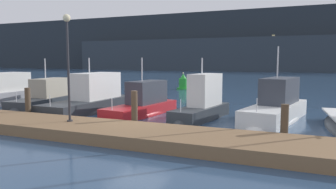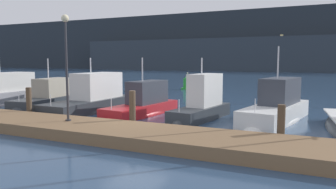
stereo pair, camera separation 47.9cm
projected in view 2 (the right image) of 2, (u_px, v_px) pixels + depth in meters
ground_plane at (135, 128)px, 14.69m from camera, size 400.00×400.00×0.00m
dock at (111, 132)px, 12.97m from camera, size 32.49×2.80×0.45m
mooring_pile_1 at (29, 103)px, 16.99m from camera, size 0.28×0.28×1.65m
mooring_pile_2 at (132, 110)px, 14.39m from camera, size 0.28×0.28×1.72m
mooring_pile_3 at (281, 125)px, 11.82m from camera, size 0.28×0.28×1.46m
motorboat_berth_1 at (1, 98)px, 22.79m from camera, size 2.64×7.47×3.83m
motorboat_berth_2 at (49, 102)px, 21.99m from camera, size 2.63×6.30×3.81m
motorboat_berth_3 at (92, 103)px, 19.90m from camera, size 2.47×7.43×3.72m
motorboat_berth_4 at (143, 109)px, 18.46m from camera, size 2.41×6.19×3.70m
motorboat_berth_5 at (201, 111)px, 17.07m from camera, size 2.21×5.31×3.85m
motorboat_berth_6 at (276, 113)px, 16.49m from camera, size 3.16×7.16×4.23m
channel_buoy at (188, 83)px, 34.40m from camera, size 1.36×1.36×1.79m
dock_lamppost at (66, 51)px, 13.79m from camera, size 0.32×0.32×4.50m
hillside_backdrop at (298, 43)px, 93.35m from camera, size 240.00×23.00×17.44m
rowboat_adrift at (33, 90)px, 33.45m from camera, size 3.46×2.27×0.56m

